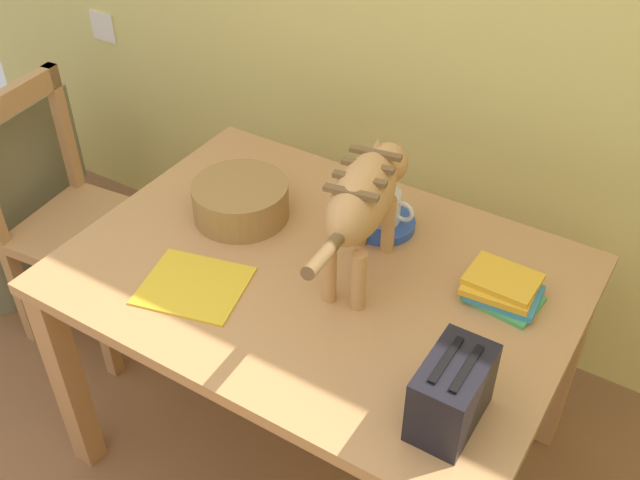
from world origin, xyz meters
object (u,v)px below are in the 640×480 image
magazine (194,286)px  cat (365,197)px  toaster (452,393)px  wooden_chair_far (75,223)px  saucer_bowl (383,224)px  book_stack (502,289)px  coffee_mug (386,207)px  wicker_basket (241,200)px  dining_table (320,294)px

magazine → cat: bearing=27.7°
toaster → wooden_chair_far: size_ratio=0.21×
saucer_bowl → book_stack: bearing=-15.0°
magazine → toaster: bearing=-17.2°
coffee_mug → wicker_basket: (-0.38, -0.16, -0.02)m
cat → wicker_basket: size_ratio=2.24×
book_stack → toaster: size_ratio=0.99×
saucer_bowl → toaster: toaster is taller
wooden_chair_far → saucer_bowl: bearing=94.8°
dining_table → wicker_basket: (-0.32, 0.08, 0.14)m
wooden_chair_far → wicker_basket: bearing=87.4°
saucer_bowl → wooden_chair_far: bearing=-169.5°
saucer_bowl → dining_table: bearing=-102.6°
wicker_basket → wooden_chair_far: bearing=-177.0°
dining_table → saucer_bowl: 0.27m
cat → toaster: (0.40, -0.33, -0.14)m
saucer_bowl → toaster: (0.43, -0.52, 0.07)m
wicker_basket → book_stack: bearing=4.5°
toaster → book_stack: bearing=95.5°
cat → toaster: size_ratio=3.06×
cat → coffee_mug: size_ratio=4.58×
coffee_mug → wicker_basket: bearing=-156.4°
saucer_bowl → magazine: size_ratio=0.69×
magazine → book_stack: bearing=14.6°
cat → magazine: (-0.33, -0.29, -0.23)m
toaster → wooden_chair_far: wooden_chair_far is taller
dining_table → magazine: magazine is taller
magazine → wicker_basket: wicker_basket is taller
saucer_bowl → toaster: 0.68m
book_stack → wooden_chair_far: wooden_chair_far is taller
dining_table → toaster: size_ratio=6.55×
dining_table → book_stack: (0.44, 0.14, 0.12)m
wicker_basket → wooden_chair_far: wooden_chair_far is taller
toaster → wooden_chair_far: bearing=168.3°
book_stack → toaster: bearing=-84.5°
saucer_bowl → coffee_mug: size_ratio=1.33×
dining_table → magazine: 0.34m
magazine → saucer_bowl: bearing=44.3°
dining_table → book_stack: book_stack is taller
dining_table → wicker_basket: bearing=165.1°
saucer_bowl → wicker_basket: bearing=-156.2°
saucer_bowl → toaster: bearing=-50.3°
magazine → book_stack: book_stack is taller
dining_table → cat: 0.34m
coffee_mug → cat: bearing=-80.7°
toaster → coffee_mug: bearing=129.4°
book_stack → wicker_basket: wicker_basket is taller
magazine → wooden_chair_far: (-0.80, 0.27, -0.29)m
saucer_bowl → coffee_mug: bearing=0.0°
saucer_bowl → book_stack: book_stack is taller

